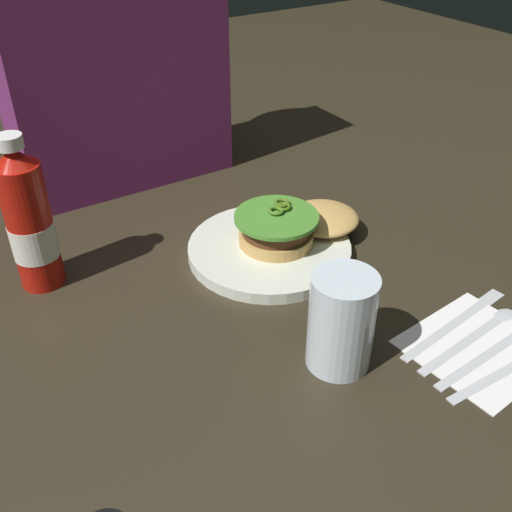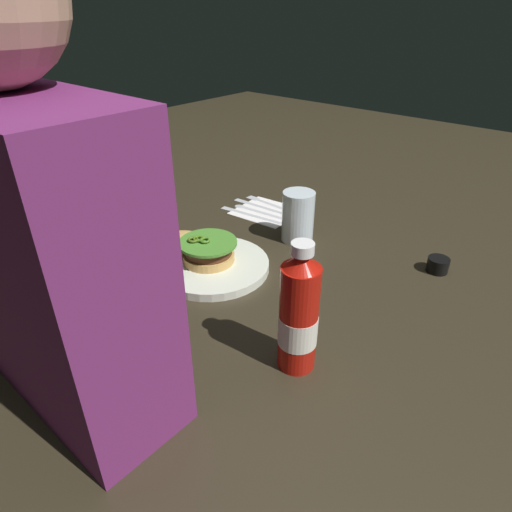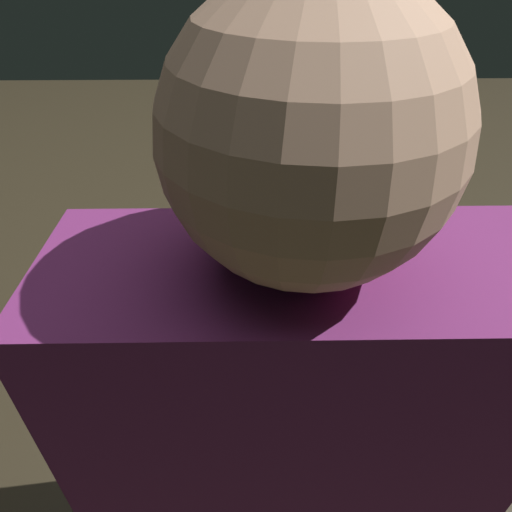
{
  "view_description": "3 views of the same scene",
  "coord_description": "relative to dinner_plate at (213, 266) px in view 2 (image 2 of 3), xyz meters",
  "views": [
    {
      "loc": [
        -0.28,
        -0.45,
        0.49
      ],
      "look_at": [
        0.04,
        0.06,
        0.08
      ],
      "focal_mm": 41.42,
      "sensor_mm": 36.0,
      "label": 1
    },
    {
      "loc": [
        -0.47,
        0.69,
        0.5
      ],
      "look_at": [
        0.04,
        0.1,
        0.04
      ],
      "focal_mm": 30.75,
      "sensor_mm": 36.0,
      "label": 2
    },
    {
      "loc": [
        0.07,
        0.74,
        0.6
      ],
      "look_at": [
        0.06,
        0.05,
        0.08
      ],
      "focal_mm": 30.86,
      "sensor_mm": 36.0,
      "label": 3
    }
  ],
  "objects": [
    {
      "name": "diner_person",
      "position": [
        -0.08,
        0.36,
        0.26
      ],
      "size": [
        0.36,
        0.17,
        0.59
      ],
      "color": "#6D2661",
      "rests_on": "ground_plane"
    },
    {
      "name": "spoon_utensil",
      "position": [
        0.13,
        -0.29,
        -0.0
      ],
      "size": [
        0.19,
        0.04,
        0.0
      ],
      "color": "silver",
      "rests_on": "napkin"
    },
    {
      "name": "steak_knife",
      "position": [
        0.13,
        -0.26,
        -0.0
      ],
      "size": [
        0.2,
        0.04,
        0.0
      ],
      "color": "silver",
      "rests_on": "napkin"
    },
    {
      "name": "fork_utensil",
      "position": [
        0.13,
        -0.35,
        -0.0
      ],
      "size": [
        0.2,
        0.02,
        0.0
      ],
      "color": "silver",
      "rests_on": "napkin"
    },
    {
      "name": "condiment_cup",
      "position": [
        -0.37,
        -0.31,
        0.01
      ],
      "size": [
        0.04,
        0.04,
        0.03
      ],
      "primitive_type": "cylinder",
      "color": "black",
      "rests_on": "ground_plane"
    },
    {
      "name": "ground_plane",
      "position": [
        -0.12,
        -0.15,
        -0.01
      ],
      "size": [
        3.0,
        3.0,
        0.0
      ],
      "primitive_type": "plane",
      "color": "#2D2619"
    },
    {
      "name": "ketchup_bottle",
      "position": [
        -0.3,
        0.11,
        0.09
      ],
      "size": [
        0.06,
        0.06,
        0.22
      ],
      "color": "#B1150B",
      "rests_on": "ground_plane"
    },
    {
      "name": "dinner_plate",
      "position": [
        0.0,
        0.0,
        0.0
      ],
      "size": [
        0.24,
        0.24,
        0.02
      ],
      "primitive_type": "cylinder",
      "color": "silver",
      "rests_on": "ground_plane"
    },
    {
      "name": "water_glass",
      "position": [
        -0.05,
        -0.23,
        0.05
      ],
      "size": [
        0.08,
        0.08,
        0.12
      ],
      "primitive_type": "cylinder",
      "color": "silver",
      "rests_on": "ground_plane"
    },
    {
      "name": "burger_sandwich",
      "position": [
        0.04,
        0.0,
        0.03
      ],
      "size": [
        0.2,
        0.12,
        0.05
      ],
      "color": "tan",
      "rests_on": "dinner_plate"
    },
    {
      "name": "napkin",
      "position": [
        0.1,
        -0.3,
        -0.01
      ],
      "size": [
        0.17,
        0.16,
        0.0
      ],
      "primitive_type": "cube",
      "rotation": [
        0.0,
        0.0,
        0.09
      ],
      "color": "white",
      "rests_on": "ground_plane"
    },
    {
      "name": "butter_knife",
      "position": [
        0.13,
        -0.32,
        -0.0
      ],
      "size": [
        0.21,
        0.03,
        0.0
      ],
      "color": "silver",
      "rests_on": "napkin"
    }
  ]
}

